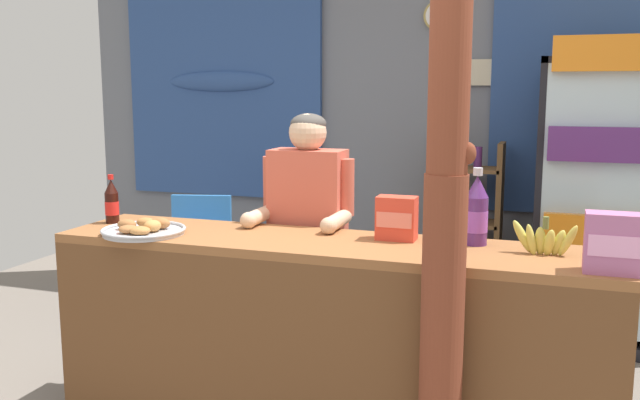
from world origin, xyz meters
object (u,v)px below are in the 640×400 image
Objects in this scene: timber_post at (446,189)px; soda_bottle_grape_soda at (476,212)px; snack_box_wafer at (619,244)px; drink_fridge at (602,181)px; banana_bunch at (545,240)px; pastry_tray at (144,229)px; shopkeeper at (307,222)px; soda_bottle_cola at (112,202)px; snack_box_crackers at (397,218)px; plastic_lawn_chair at (198,251)px; stall_counter at (319,327)px; bottle_shelf_rack at (465,227)px; soda_bottle_water at (458,232)px.

soda_bottle_grape_soda is at bearing 83.27° from timber_post.
drink_fridge is at bearing 88.79° from snack_box_wafer.
pastry_tray is at bearing -173.85° from banana_bunch.
soda_bottle_cola is (-0.91, -0.36, 0.11)m from shopkeeper.
snack_box_crackers is at bearing -120.81° from drink_fridge.
drink_fridge is at bearing 59.19° from snack_box_crackers.
soda_bottle_grape_soda is (0.06, 0.49, -0.17)m from timber_post.
soda_bottle_grape_soda reaches higher than snack_box_wafer.
soda_bottle_cola is 1.04× the size of snack_box_wafer.
snack_box_wafer reaches higher than plastic_lawn_chair.
snack_box_crackers is 1.16m from pastry_tray.
shopkeeper is (1.11, -0.85, 0.43)m from plastic_lawn_chair.
pastry_tray reaches higher than stall_counter.
timber_post is 1.46m from pastry_tray.
drink_fridge is 2.86m from soda_bottle_cola.
bottle_shelf_rack is 2.43m from soda_bottle_cola.
soda_bottle_water is (1.72, -0.06, -0.02)m from soda_bottle_cola.
snack_box_crackers is at bearing 153.25° from soda_bottle_water.
shopkeeper is at bearing 115.31° from stall_counter.
drink_fridge is 1.80m from snack_box_crackers.
soda_bottle_cola is 1.25× the size of snack_box_crackers.
banana_bunch is at bearing -18.36° from soda_bottle_grape_soda.
plastic_lawn_chair is at bearing 140.18° from timber_post.
soda_bottle_cola is at bearing -129.19° from bottle_shelf_rack.
soda_bottle_grape_soda is at bearing 21.22° from stall_counter.
stall_counter is 9.02× the size of banana_bunch.
drink_fridge is 9.36× the size of soda_bottle_water.
soda_bottle_water is at bearing -2.11° from soda_bottle_cola.
snack_box_wafer is (1.41, -0.58, 0.12)m from shopkeeper.
stall_counter is 0.96× the size of timber_post.
timber_post is 12.78× the size of soda_bottle_water.
timber_post is 10.98× the size of snack_box_wafer.
timber_post is 0.52m from soda_bottle_grape_soda.
soda_bottle_grape_soda reaches higher than soda_bottle_water.
drink_fridge is 1.53× the size of bottle_shelf_rack.
snack_box_crackers is (-0.88, 0.30, -0.01)m from snack_box_wafer.
timber_post is (0.57, -0.25, 0.67)m from stall_counter.
plastic_lawn_chair is at bearing 151.96° from banana_bunch.
drink_fridge reaches higher than bottle_shelf_rack.
snack_box_wafer is 0.34m from banana_bunch.
soda_bottle_cola reaches higher than soda_bottle_water.
stall_counter is 1.02m from banana_bunch.
shopkeeper is 6.27× the size of snack_box_wafer.
pastry_tray is (-0.61, -0.55, 0.03)m from shopkeeper.
stall_counter is 6.43× the size of pastry_tray.
banana_bunch is (1.76, 0.19, 0.04)m from pastry_tray.
plastic_lawn_chair is at bearing 150.69° from soda_bottle_grape_soda.
timber_post is at bearing -90.89° from soda_bottle_water.
timber_post is 10.58× the size of soda_bottle_cola.
banana_bunch is (-0.26, 0.22, -0.05)m from snack_box_wafer.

